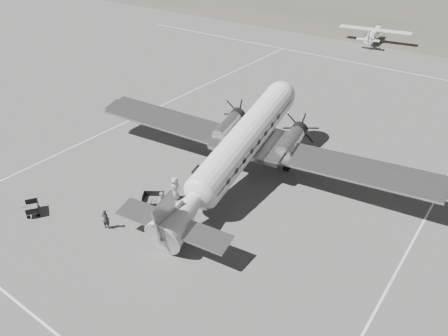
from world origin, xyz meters
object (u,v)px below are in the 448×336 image
dc3_airliner (239,149)px  baggage_cart_far (32,208)px  light_plane_left (373,35)px  baggage_cart_near (153,199)px  ramp_agent (163,202)px  passenger (175,188)px  ground_crew (106,219)px

dc3_airliner → baggage_cart_far: dc3_airliner is taller
light_plane_left → baggage_cart_near: (2.41, -54.03, -0.73)m
ramp_agent → light_plane_left: bearing=3.6°
baggage_cart_far → ramp_agent: size_ratio=0.86×
baggage_cart_near → passenger: (0.83, 1.59, 0.48)m
ground_crew → dc3_airliner: bearing=-129.8°
light_plane_left → dc3_airliner: bearing=-91.1°
light_plane_left → baggage_cart_near: size_ratio=6.94×
light_plane_left → passenger: (3.24, -52.43, -0.25)m
dc3_airliner → light_plane_left: 47.79m
ramp_agent → dc3_airliner: bearing=-17.2°
light_plane_left → ground_crew: 58.07m
baggage_cart_near → baggage_cart_far: baggage_cart_near is taller
dc3_airliner → light_plane_left: size_ratio=2.68×
passenger → ground_crew: bearing=161.7°
dc3_airliner → baggage_cart_near: size_ratio=18.63×
dc3_airliner → ground_crew: (-4.02, -10.63, -2.18)m
baggage_cart_near → passenger: size_ratio=0.87×
dc3_airliner → baggage_cart_near: dc3_airliner is taller
dc3_airliner → ramp_agent: (-2.08, -6.83, -2.08)m
light_plane_left → baggage_cart_far: light_plane_left is taller
ramp_agent → ground_crew: bearing=152.7°
light_plane_left → ramp_agent: light_plane_left is taller
passenger → baggage_cart_far: bearing=133.4°
baggage_cart_near → ground_crew: ground_crew is taller
baggage_cart_far → ramp_agent: 9.72m
passenger → dc3_airliner: bearing=-29.2°
dc3_airliner → ground_crew: dc3_airliner is taller
dc3_airliner → light_plane_left: dc3_airliner is taller
ramp_agent → passenger: passenger is taller
light_plane_left → baggage_cart_near: light_plane_left is taller
light_plane_left → ground_crew: (1.70, -58.04, -0.42)m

